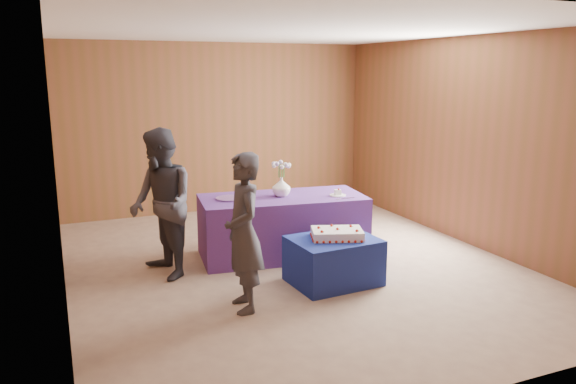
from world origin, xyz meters
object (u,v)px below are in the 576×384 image
vase (281,187)px  guest_right (162,204)px  cake_table (333,261)px  serving_table (283,226)px  guest_left (244,233)px  sheet_cake (337,234)px

vase → guest_right: 1.51m
cake_table → serving_table: size_ratio=0.45×
vase → guest_left: guest_left is taller
serving_table → guest_left: 1.70m
cake_table → vase: vase is taller
serving_table → sheet_cake: (0.19, -1.09, 0.17)m
cake_table → serving_table: serving_table is taller
vase → serving_table: bearing=-70.4°
guest_left → guest_right: guest_right is taller
cake_table → serving_table: bearing=94.0°
sheet_cake → guest_left: bearing=-147.1°
cake_table → sheet_cake: 0.30m
serving_table → vase: vase is taller
sheet_cake → guest_left: (-1.14, -0.27, 0.22)m
guest_right → guest_left: bearing=13.7°
cake_table → guest_right: size_ratio=0.54×
guest_left → sheet_cake: bearing=106.9°
sheet_cake → vase: (-0.19, 1.11, 0.32)m
vase → sheet_cake: bearing=-80.1°
serving_table → sheet_cake: bearing=-73.2°
cake_table → sheet_cake: bearing=-8.6°
vase → guest_right: bearing=-172.8°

